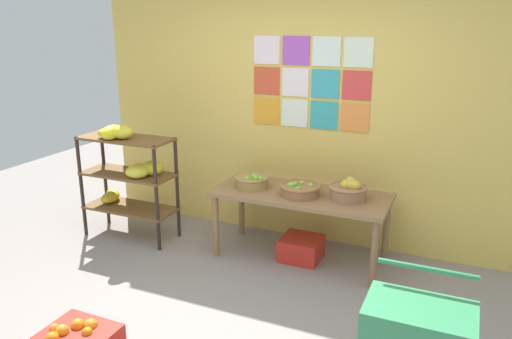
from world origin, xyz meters
The scene contains 9 objects.
ground centered at (0.00, 0.00, 0.00)m, with size 9.71×9.71×0.00m, color gray.
back_wall_with_art centered at (0.00, 1.88, 1.35)m, with size 4.40×0.07×2.70m.
banana_shelf_unit centered at (-1.58, 1.13, 0.74)m, with size 0.96×0.49×1.20m.
display_table centered at (0.19, 1.38, 0.58)m, with size 1.61×0.69×0.65m.
fruit_basket_centre centered at (0.63, 1.38, 0.74)m, with size 0.34×0.34×0.19m.
fruit_basket_right centered at (-0.29, 1.34, 0.71)m, with size 0.33×0.33×0.14m.
fruit_basket_left centered at (0.20, 1.31, 0.71)m, with size 0.38×0.38×0.13m.
produce_crate_under_table centered at (0.21, 1.36, 0.11)m, with size 0.37×0.35×0.21m, color red.
orange_crate_foreground centered at (-0.75, -0.55, 0.08)m, with size 0.48×0.39×0.20m.
Camera 1 is at (1.56, -2.77, 2.18)m, focal length 35.18 mm.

